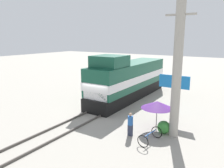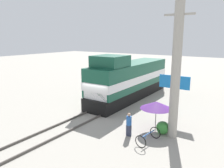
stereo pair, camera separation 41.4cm
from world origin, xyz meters
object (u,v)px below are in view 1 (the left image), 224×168
at_px(utility_pole, 177,70).
at_px(billboard_sign, 174,85).
at_px(person_bystander, 130,124).
at_px(locomotive, 128,79).
at_px(bicycle, 150,136).
at_px(vendor_umbrella, 157,105).

relative_size(utility_pole, billboard_sign, 2.52).
bearing_deg(person_bystander, locomotive, 119.57).
distance_m(person_bystander, bicycle, 1.54).
height_order(locomotive, person_bystander, locomotive).
height_order(locomotive, billboard_sign, locomotive).
distance_m(utility_pole, vendor_umbrella, 2.91).
relative_size(locomotive, bicycle, 7.15).
bearing_deg(vendor_umbrella, bicycle, -78.78).
height_order(vendor_umbrella, billboard_sign, billboard_sign).
xyz_separation_m(utility_pole, person_bystander, (-2.37, -1.49, -3.50)).
bearing_deg(vendor_umbrella, person_bystander, -118.90).
distance_m(vendor_umbrella, bicycle, 2.54).
bearing_deg(billboard_sign, bicycle, -87.88).
bearing_deg(utility_pole, person_bystander, -147.83).
bearing_deg(vendor_umbrella, locomotive, 133.01).
xyz_separation_m(locomotive, bicycle, (5.83, -7.90, -1.64)).
distance_m(utility_pole, person_bystander, 4.49).
distance_m(utility_pole, billboard_sign, 3.84).
height_order(utility_pole, billboard_sign, utility_pole).
distance_m(locomotive, billboard_sign, 6.40).
bearing_deg(person_bystander, utility_pole, 32.17).
bearing_deg(locomotive, person_bystander, -60.43).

